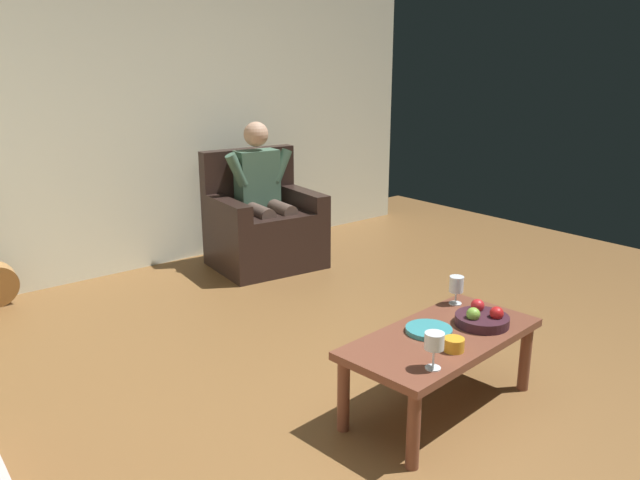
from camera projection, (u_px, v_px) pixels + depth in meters
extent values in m
plane|color=brown|center=(426.00, 433.00, 3.01)|extent=(7.64, 7.64, 0.00)
cube|color=silver|center=(126.00, 112.00, 5.03)|extent=(5.96, 0.06, 2.60)
cube|color=black|center=(266.00, 244.00, 5.38)|extent=(0.93, 0.81, 0.39)
cube|color=black|center=(269.00, 218.00, 5.26)|extent=(0.65, 0.66, 0.10)
cube|color=black|center=(302.00, 203.00, 5.48)|extent=(0.21, 0.73, 0.24)
cube|color=black|center=(226.00, 214.00, 5.10)|extent=(0.21, 0.73, 0.24)
cube|color=black|center=(248.00, 182.00, 5.48)|extent=(0.86, 0.22, 0.59)
cube|color=#43644F|center=(257.00, 179.00, 5.33)|extent=(0.37, 0.22, 0.49)
sphere|color=tan|center=(256.00, 134.00, 5.22)|extent=(0.21, 0.21, 0.21)
cylinder|color=brown|center=(280.00, 209.00, 5.29)|extent=(0.17, 0.40, 0.13)
cylinder|color=brown|center=(292.00, 244.00, 5.20)|extent=(0.13, 0.13, 0.49)
cylinder|color=#43644F|center=(281.00, 165.00, 5.37)|extent=(0.21, 0.11, 0.29)
cylinder|color=brown|center=(258.00, 212.00, 5.18)|extent=(0.17, 0.40, 0.13)
cylinder|color=brown|center=(270.00, 248.00, 5.10)|extent=(0.13, 0.13, 0.49)
cylinder|color=#43644F|center=(237.00, 170.00, 5.15)|extent=(0.21, 0.11, 0.29)
cube|color=brown|center=(442.00, 338.00, 3.12)|extent=(1.11, 0.60, 0.04)
cylinder|color=brown|center=(525.00, 358.00, 3.36)|extent=(0.06, 0.06, 0.37)
cylinder|color=brown|center=(413.00, 430.00, 2.71)|extent=(0.06, 0.06, 0.37)
cylinder|color=brown|center=(459.00, 335.00, 3.64)|extent=(0.06, 0.06, 0.37)
cylinder|color=brown|center=(343.00, 395.00, 2.99)|extent=(0.06, 0.06, 0.37)
cylinder|color=silver|center=(455.00, 303.00, 3.50)|extent=(0.07, 0.07, 0.01)
cylinder|color=silver|center=(456.00, 297.00, 3.49)|extent=(0.01, 0.01, 0.07)
cylinder|color=silver|center=(456.00, 284.00, 3.47)|extent=(0.08, 0.08, 0.09)
cylinder|color=#590C19|center=(456.00, 288.00, 3.48)|extent=(0.07, 0.07, 0.04)
cylinder|color=silver|center=(433.00, 368.00, 2.77)|extent=(0.07, 0.07, 0.01)
cylinder|color=silver|center=(433.00, 358.00, 2.76)|extent=(0.01, 0.01, 0.09)
cylinder|color=silver|center=(434.00, 341.00, 2.74)|extent=(0.09, 0.09, 0.07)
cylinder|color=#590C19|center=(434.00, 345.00, 2.74)|extent=(0.08, 0.08, 0.03)
cylinder|color=#361A23|center=(482.00, 320.00, 3.22)|extent=(0.27, 0.27, 0.05)
sphere|color=#74A539|center=(473.00, 314.00, 3.18)|extent=(0.07, 0.07, 0.07)
sphere|color=#B11819|center=(497.00, 314.00, 3.19)|extent=(0.07, 0.07, 0.07)
sphere|color=red|center=(478.00, 306.00, 3.29)|extent=(0.07, 0.07, 0.07)
cylinder|color=teal|center=(429.00, 330.00, 3.14)|extent=(0.23, 0.23, 0.02)
cylinder|color=orange|center=(454.00, 345.00, 2.93)|extent=(0.10, 0.10, 0.06)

